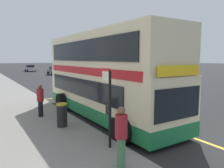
{
  "coord_description": "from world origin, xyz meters",
  "views": [
    {
      "loc": [
        -8.15,
        -2.87,
        3.11
      ],
      "look_at": [
        -0.88,
        8.59,
        1.51
      ],
      "focal_mm": 34.39,
      "sensor_mm": 36.0,
      "label": 1
    }
  ],
  "objects_px": {
    "parked_car_maroon_kerbside": "(72,73)",
    "pedestrian_further_back": "(121,135)",
    "parked_car_silver_distant": "(101,78)",
    "parked_car_grey_behind": "(55,71)",
    "pedestrian_waiting_near_sign": "(40,99)",
    "litter_bin": "(62,115)",
    "double_decker_bus": "(103,79)",
    "parked_car_silver_far": "(30,68)",
    "bus_stop_sign": "(109,101)"
  },
  "relations": [
    {
      "from": "double_decker_bus",
      "to": "bus_stop_sign",
      "type": "height_order",
      "value": "double_decker_bus"
    },
    {
      "from": "bus_stop_sign",
      "to": "parked_car_silver_distant",
      "type": "bearing_deg",
      "value": 61.34
    },
    {
      "from": "double_decker_bus",
      "to": "pedestrian_further_back",
      "type": "distance_m",
      "value": 5.88
    },
    {
      "from": "parked_car_grey_behind",
      "to": "parked_car_silver_distant",
      "type": "xyz_separation_m",
      "value": [
        -0.16,
        -18.64,
        0.0
      ]
    },
    {
      "from": "double_decker_bus",
      "to": "pedestrian_further_back",
      "type": "relative_size",
      "value": 5.95
    },
    {
      "from": "bus_stop_sign",
      "to": "litter_bin",
      "type": "relative_size",
      "value": 2.56
    },
    {
      "from": "pedestrian_waiting_near_sign",
      "to": "litter_bin",
      "type": "bearing_deg",
      "value": -80.11
    },
    {
      "from": "pedestrian_waiting_near_sign",
      "to": "double_decker_bus",
      "type": "bearing_deg",
      "value": -22.48
    },
    {
      "from": "bus_stop_sign",
      "to": "litter_bin",
      "type": "distance_m",
      "value": 3.2
    },
    {
      "from": "parked_car_silver_distant",
      "to": "parked_car_silver_far",
      "type": "distance_m",
      "value": 32.53
    },
    {
      "from": "bus_stop_sign",
      "to": "parked_car_silver_distant",
      "type": "xyz_separation_m",
      "value": [
        9.05,
        16.56,
        -0.91
      ]
    },
    {
      "from": "parked_car_maroon_kerbside",
      "to": "pedestrian_further_back",
      "type": "height_order",
      "value": "pedestrian_further_back"
    },
    {
      "from": "pedestrian_further_back",
      "to": "litter_bin",
      "type": "height_order",
      "value": "pedestrian_further_back"
    },
    {
      "from": "parked_car_maroon_kerbside",
      "to": "parked_car_silver_distant",
      "type": "height_order",
      "value": "same"
    },
    {
      "from": "litter_bin",
      "to": "parked_car_silver_distant",
      "type": "bearing_deg",
      "value": 54.63
    },
    {
      "from": "parked_car_silver_distant",
      "to": "parked_car_maroon_kerbside",
      "type": "bearing_deg",
      "value": -91.09
    },
    {
      "from": "pedestrian_further_back",
      "to": "litter_bin",
      "type": "relative_size",
      "value": 1.64
    },
    {
      "from": "double_decker_bus",
      "to": "parked_car_maroon_kerbside",
      "type": "distance_m",
      "value": 23.44
    },
    {
      "from": "pedestrian_waiting_near_sign",
      "to": "litter_bin",
      "type": "height_order",
      "value": "pedestrian_waiting_near_sign"
    },
    {
      "from": "parked_car_silver_distant",
      "to": "pedestrian_waiting_near_sign",
      "type": "distance_m",
      "value": 15.2
    },
    {
      "from": "double_decker_bus",
      "to": "parked_car_silver_far",
      "type": "distance_m",
      "value": 45.52
    },
    {
      "from": "parked_car_silver_distant",
      "to": "parked_car_grey_behind",
      "type": "bearing_deg",
      "value": -90.53
    },
    {
      "from": "pedestrian_further_back",
      "to": "litter_bin",
      "type": "xyz_separation_m",
      "value": [
        -0.16,
        4.32,
        -0.4
      ]
    },
    {
      "from": "bus_stop_sign",
      "to": "parked_car_maroon_kerbside",
      "type": "bearing_deg",
      "value": 70.57
    },
    {
      "from": "parked_car_grey_behind",
      "to": "litter_bin",
      "type": "height_order",
      "value": "parked_car_grey_behind"
    },
    {
      "from": "pedestrian_waiting_near_sign",
      "to": "parked_car_grey_behind",
      "type": "bearing_deg",
      "value": 71.28
    },
    {
      "from": "litter_bin",
      "to": "bus_stop_sign",
      "type": "bearing_deg",
      "value": -78.64
    },
    {
      "from": "bus_stop_sign",
      "to": "parked_car_silver_distant",
      "type": "distance_m",
      "value": 18.89
    },
    {
      "from": "parked_car_silver_distant",
      "to": "pedestrian_further_back",
      "type": "height_order",
      "value": "pedestrian_further_back"
    },
    {
      "from": "parked_car_silver_distant",
      "to": "litter_bin",
      "type": "xyz_separation_m",
      "value": [
        -9.65,
        -13.59,
        -0.14
      ]
    },
    {
      "from": "bus_stop_sign",
      "to": "parked_car_silver_far",
      "type": "bearing_deg",
      "value": 81.26
    },
    {
      "from": "parked_car_silver_distant",
      "to": "pedestrian_waiting_near_sign",
      "type": "xyz_separation_m",
      "value": [
        -10.02,
        -11.43,
        0.24
      ]
    },
    {
      "from": "parked_car_grey_behind",
      "to": "litter_bin",
      "type": "bearing_deg",
      "value": 71.85
    },
    {
      "from": "parked_car_maroon_kerbside",
      "to": "bus_stop_sign",
      "type": "bearing_deg",
      "value": -109.46
    },
    {
      "from": "double_decker_bus",
      "to": "parked_car_grey_behind",
      "type": "relative_size",
      "value": 2.41
    },
    {
      "from": "parked_car_maroon_kerbside",
      "to": "parked_car_silver_far",
      "type": "height_order",
      "value": "same"
    },
    {
      "from": "parked_car_silver_far",
      "to": "pedestrian_waiting_near_sign",
      "type": "distance_m",
      "value": 44.74
    },
    {
      "from": "bus_stop_sign",
      "to": "pedestrian_further_back",
      "type": "height_order",
      "value": "bus_stop_sign"
    },
    {
      "from": "bus_stop_sign",
      "to": "parked_car_grey_behind",
      "type": "distance_m",
      "value": 36.39
    },
    {
      "from": "parked_car_maroon_kerbside",
      "to": "parked_car_grey_behind",
      "type": "height_order",
      "value": "same"
    },
    {
      "from": "pedestrian_further_back",
      "to": "pedestrian_waiting_near_sign",
      "type": "bearing_deg",
      "value": 94.75
    },
    {
      "from": "parked_car_silver_far",
      "to": "litter_bin",
      "type": "relative_size",
      "value": 4.05
    },
    {
      "from": "parked_car_silver_far",
      "to": "pedestrian_further_back",
      "type": "distance_m",
      "value": 51.03
    },
    {
      "from": "litter_bin",
      "to": "parked_car_maroon_kerbside",
      "type": "bearing_deg",
      "value": 67.04
    },
    {
      "from": "parked_car_grey_behind",
      "to": "double_decker_bus",
      "type": "bearing_deg",
      "value": 75.89
    },
    {
      "from": "parked_car_grey_behind",
      "to": "parked_car_silver_distant",
      "type": "relative_size",
      "value": 1.0
    },
    {
      "from": "parked_car_maroon_kerbside",
      "to": "parked_car_grey_behind",
      "type": "xyz_separation_m",
      "value": [
        -0.01,
        9.04,
        0.0
      ]
    },
    {
      "from": "bus_stop_sign",
      "to": "parked_car_maroon_kerbside",
      "type": "height_order",
      "value": "bus_stop_sign"
    },
    {
      "from": "double_decker_bus",
      "to": "pedestrian_waiting_near_sign",
      "type": "xyz_separation_m",
      "value": [
        -3.02,
        1.25,
        -1.02
      ]
    },
    {
      "from": "pedestrian_waiting_near_sign",
      "to": "pedestrian_further_back",
      "type": "distance_m",
      "value": 6.5
    }
  ]
}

